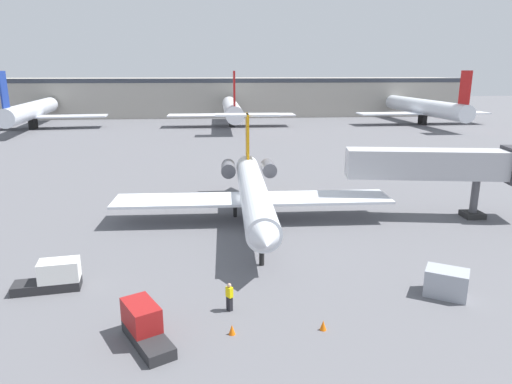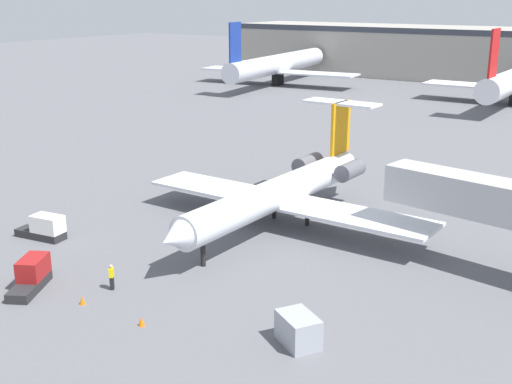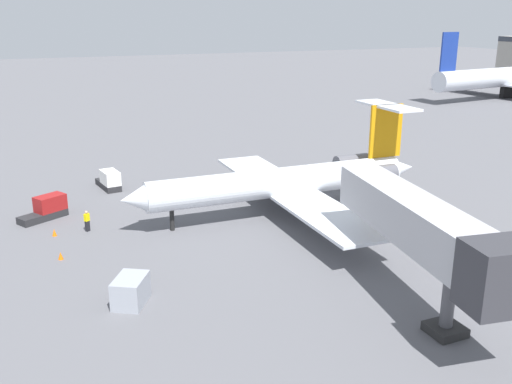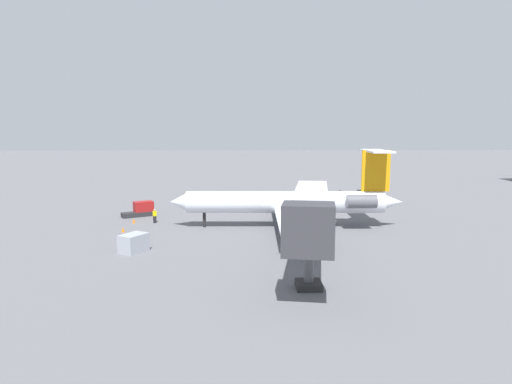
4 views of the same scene
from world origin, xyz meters
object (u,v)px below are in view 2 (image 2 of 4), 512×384
Objects in this scene: traffic_cone_near at (82,300)px; regional_jet at (284,190)px; traffic_cone_mid at (141,321)px; cargo_container_uld at (298,330)px; ground_crew_marshaller at (112,277)px; parked_airliner_west_end at (277,65)px; baggage_tug_lead at (45,228)px; baggage_tug_trailing at (32,275)px.

regional_jet is at bearing 82.01° from traffic_cone_near.
traffic_cone_mid is at bearing -83.45° from regional_jet.
cargo_container_uld is 5.38× the size of traffic_cone_near.
parked_airliner_west_end is (-42.93, 88.53, 3.35)m from ground_crew_marshaller.
traffic_cone_near and traffic_cone_mid have the same top height.
regional_jet reaches higher than baggage_tug_lead.
traffic_cone_mid is 0.01× the size of parked_airliner_west_end.
parked_airliner_west_end is (-45.62, 72.11, 1.23)m from regional_jet.
regional_jet is 20.45m from baggage_tug_trailing.
traffic_cone_near is 100.74m from parked_airliner_west_end.
regional_jet is 19.06m from cargo_container_uld.
cargo_container_uld is 8.95m from traffic_cone_mid.
cargo_container_uld is at bearing 2.91° from ground_crew_marshaller.
baggage_tug_lead is at bearing -136.53° from regional_jet.
regional_jet is 6.41× the size of baggage_tug_lead.
regional_jet reaches higher than traffic_cone_near.
cargo_container_uld is (24.04, -2.93, -0.00)m from baggage_tug_lead.
traffic_cone_near is (0.04, -2.50, -0.58)m from ground_crew_marshaller.
traffic_cone_near is at bearing -89.13° from ground_crew_marshaller.
ground_crew_marshaller is at bearing -99.32° from regional_jet.
traffic_cone_mid is at bearing -0.09° from traffic_cone_near.
regional_jet reaches higher than cargo_container_uld.
baggage_tug_lead is 0.99× the size of baggage_tug_trailing.
ground_crew_marshaller is at bearing 30.89° from baggage_tug_trailing.
baggage_tug_lead is 7.56× the size of traffic_cone_mid.
baggage_tug_trailing is 0.10× the size of parked_airliner_west_end.
baggage_tug_lead and baggage_tug_trailing have the same top height.
cargo_container_uld is at bearing 10.64° from baggage_tug_trailing.
parked_airliner_west_end is (-47.80, 91.04, 3.93)m from traffic_cone_mid.
parked_airliner_west_end reaches higher than traffic_cone_near.
ground_crew_marshaller is 3.07× the size of traffic_cone_mid.
traffic_cone_near is 1.00× the size of traffic_cone_mid.
ground_crew_marshaller is 0.04× the size of parked_airliner_west_end.
baggage_tug_trailing is 7.61× the size of traffic_cone_mid.
cargo_container_uld reaches higher than traffic_cone_near.
baggage_tug_lead is at bearing 158.73° from traffic_cone_mid.
parked_airliner_west_end is (-38.52, 91.17, 3.37)m from baggage_tug_trailing.
baggage_tug_trailing is at bearing -178.24° from traffic_cone_near.
parked_airliner_west_end reaches higher than regional_jet.
ground_crew_marshaller is 11.42m from baggage_tug_lead.
regional_jet is 48.48× the size of traffic_cone_near.
ground_crew_marshaller is (-2.69, -16.43, -2.12)m from regional_jet.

